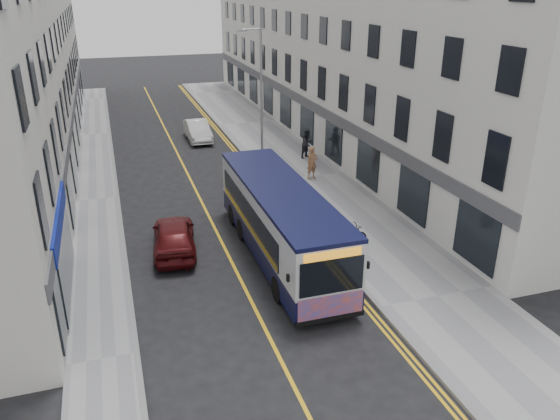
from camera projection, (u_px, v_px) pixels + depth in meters
ground at (256, 311)px, 18.36m from camera, size 140.00×140.00×0.00m
pavement_east at (306, 177)px, 30.63m from camera, size 4.50×64.00×0.12m
pavement_west at (97, 200)px, 27.47m from camera, size 2.00×64.00×0.12m
kerb_east at (268, 181)px, 30.00m from camera, size 0.18×64.00×0.13m
kerb_west at (118, 198)px, 27.75m from camera, size 0.18×64.00×0.13m
road_centre_line at (196, 190)px, 28.90m from camera, size 0.12×64.00×0.01m
road_dbl_yellow_inner at (260, 183)px, 29.89m from camera, size 0.10×64.00×0.01m
road_dbl_yellow_outer at (264, 183)px, 29.95m from camera, size 0.10×64.00×0.01m
terrace_east at (334, 40)px, 37.51m from camera, size 6.00×46.00×13.00m
terrace_west at (9, 51)px, 31.75m from camera, size 6.00×46.00×13.00m
streetlamp at (260, 96)px, 30.12m from camera, size 1.32×0.18×8.00m
city_bus at (280, 220)px, 21.29m from camera, size 2.41×10.31×2.99m
bicycle at (346, 237)px, 22.21m from camera, size 1.91×0.74×0.99m
pedestrian_near at (312, 163)px, 30.01m from camera, size 0.74×0.57×1.80m
pedestrian_far at (307, 144)px, 33.55m from camera, size 1.07×0.98×1.76m
car_white at (198, 131)px, 37.74m from camera, size 1.44×4.12×1.36m
car_maroon at (174, 236)px, 22.09m from camera, size 2.13×4.32×1.42m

